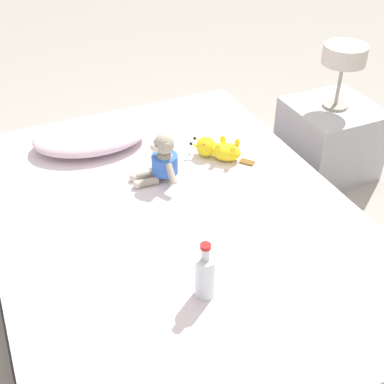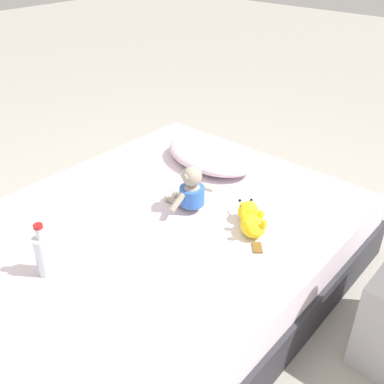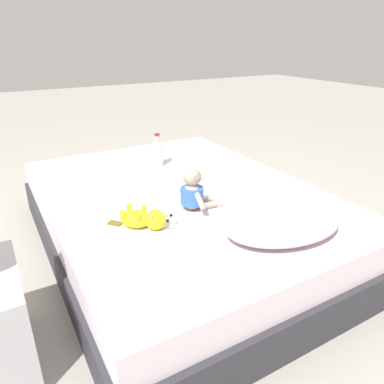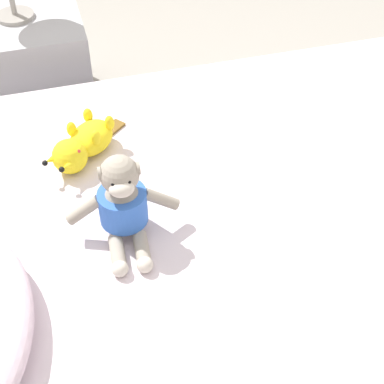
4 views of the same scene
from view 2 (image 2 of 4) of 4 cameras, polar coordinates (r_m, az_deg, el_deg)
name	(u,v)px [view 2 (image 2 of 4)]	position (r m, az deg, el deg)	size (l,w,h in m)	color
ground_plane	(150,287)	(2.32, -5.45, -12.07)	(16.00, 16.00, 0.00)	#9E998E
bed	(148,259)	(2.20, -5.69, -8.58)	(1.54, 2.08, 0.37)	#2D2D33
pillow	(211,155)	(2.59, 2.39, 4.79)	(0.63, 0.45, 0.11)	silver
plush_monkey	(190,192)	(2.15, -0.21, 0.03)	(0.23, 0.29, 0.24)	#9E9384
plush_yellow_creature	(251,219)	(2.06, 7.53, -3.48)	(0.27, 0.27, 0.10)	yellow
glass_bottle	(44,254)	(1.87, -18.40, -7.55)	(0.07, 0.07, 0.24)	silver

